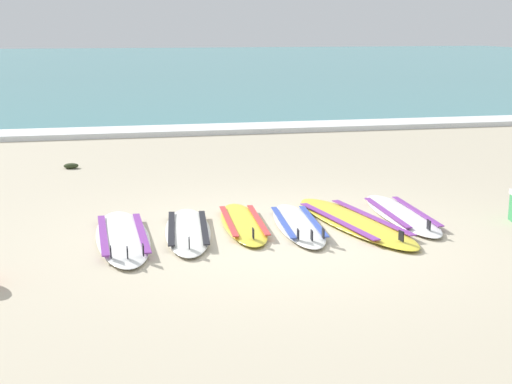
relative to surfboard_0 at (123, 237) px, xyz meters
name	(u,v)px	position (x,y,z in m)	size (l,w,h in m)	color
ground_plane	(285,236)	(1.77, -0.25, -0.04)	(80.00, 80.00, 0.00)	#C1B599
sea	(127,64)	(1.77, 37.55, 0.01)	(80.00, 60.00, 0.10)	teal
wave_foam_strip	(189,130)	(1.77, 8.11, 0.02)	(80.00, 1.11, 0.11)	white
surfboard_0	(123,237)	(0.00, 0.00, 0.00)	(0.61, 2.30, 0.18)	white
surfboard_1	(188,231)	(0.73, 0.09, 0.00)	(0.72, 2.07, 0.18)	silver
surfboard_2	(243,223)	(1.41, 0.27, 0.00)	(0.60, 1.97, 0.18)	yellow
surfboard_3	(298,224)	(2.02, 0.08, 0.00)	(0.66, 2.02, 0.18)	silver
surfboard_4	(354,222)	(2.70, 0.06, 0.00)	(1.07, 2.60, 0.18)	yellow
surfboard_5	(401,214)	(3.38, 0.26, 0.00)	(0.61, 2.14, 0.18)	white
seaweed_clump_near_shoreline	(71,166)	(-0.66, 4.38, 0.01)	(0.24, 0.19, 0.08)	#2D381E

